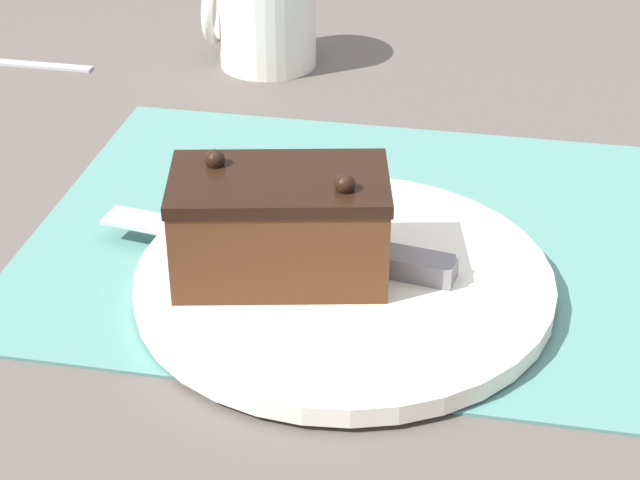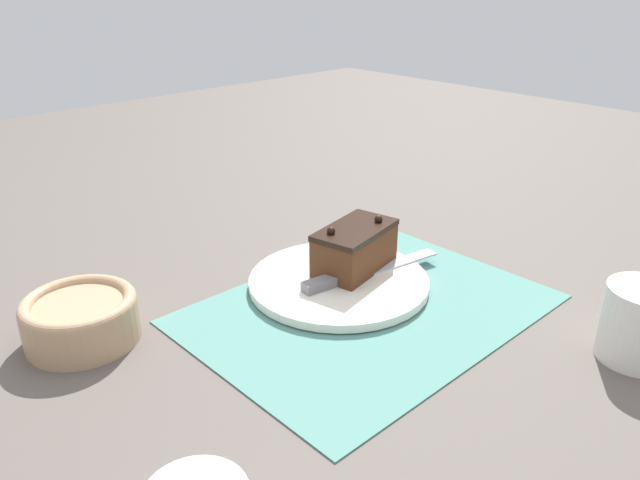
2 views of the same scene
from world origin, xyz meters
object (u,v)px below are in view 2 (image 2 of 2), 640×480
(cake_plate, at_px, (339,282))
(small_bowl, at_px, (81,318))
(serving_knife, at_px, (350,276))
(chocolate_cake, at_px, (355,248))

(cake_plate, bearing_deg, small_bowl, 159.67)
(cake_plate, distance_m, serving_knife, 0.02)
(cake_plate, height_order, serving_knife, serving_knife)
(serving_knife, bearing_deg, cake_plate, -136.60)
(chocolate_cake, relative_size, serving_knife, 0.60)
(cake_plate, relative_size, serving_knife, 1.09)
(chocolate_cake, height_order, serving_knife, chocolate_cake)
(cake_plate, xyz_separation_m, chocolate_cake, (0.04, 0.01, 0.04))
(cake_plate, bearing_deg, serving_knife, -55.67)
(cake_plate, height_order, chocolate_cake, chocolate_cake)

